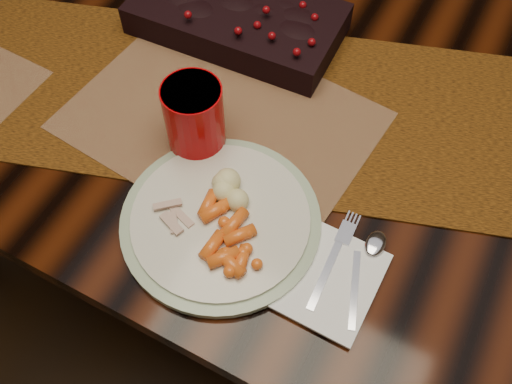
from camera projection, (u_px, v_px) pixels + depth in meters
The scene contains 13 objects.
floor at pixel (296, 269), 1.64m from camera, with size 5.00×5.00×0.00m, color black.
dining_table at pixel (305, 202), 1.32m from camera, with size 1.80×1.00×0.75m, color black.
table_runner at pixel (279, 107), 0.98m from camera, with size 1.85×0.38×0.00m, color #543514.
centerpiece at pixel (237, 15), 1.05m from camera, with size 0.38×0.20×0.08m, color black, non-canonical shape.
placemat_main at pixel (221, 121), 0.96m from camera, with size 0.49×0.36×0.00m, color brown.
dinner_plate at pixel (221, 220), 0.85m from camera, with size 0.30×0.30×0.02m, color beige.
baby_carrots at pixel (218, 235), 0.82m from camera, with size 0.12×0.10×0.02m, color #E45C18, non-canonical shape.
mashed_potatoes at pixel (230, 188), 0.85m from camera, with size 0.07×0.06×0.04m, color beige, non-canonical shape.
turkey_shreds at pixel (170, 212), 0.84m from camera, with size 0.08×0.06×0.02m, color #C2B0A9, non-canonical shape.
napkin at pixel (329, 279), 0.81m from camera, with size 0.13×0.16×0.01m, color white.
fork at pixel (330, 263), 0.82m from camera, with size 0.02×0.15×0.00m, color #B6B3D1, non-canonical shape.
spoon at pixel (361, 275), 0.81m from camera, with size 0.03×0.15×0.00m, color #B0AFD1, non-canonical shape.
red_cup at pixel (195, 118), 0.88m from camera, with size 0.09×0.09×0.13m, color #AE0002.
Camera 1 is at (0.21, -0.65, 1.51)m, focal length 40.00 mm.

